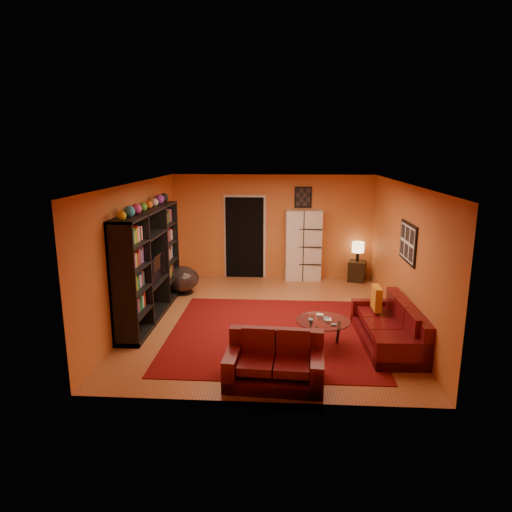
# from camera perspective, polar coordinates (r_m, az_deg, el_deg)

# --- Properties ---
(floor) EXTENTS (6.00, 6.00, 0.00)m
(floor) POSITION_cam_1_polar(r_m,az_deg,el_deg) (8.92, 1.44, -7.83)
(floor) COLOR brown
(floor) RESTS_ON ground
(ceiling) EXTENTS (6.00, 6.00, 0.00)m
(ceiling) POSITION_cam_1_polar(r_m,az_deg,el_deg) (8.34, 1.55, 9.08)
(ceiling) COLOR white
(ceiling) RESTS_ON wall_back
(wall_back) EXTENTS (6.00, 0.00, 6.00)m
(wall_back) POSITION_cam_1_polar(r_m,az_deg,el_deg) (11.48, 2.07, 3.66)
(wall_back) COLOR #C0622A
(wall_back) RESTS_ON floor
(wall_front) EXTENTS (6.00, 0.00, 6.00)m
(wall_front) POSITION_cam_1_polar(r_m,az_deg,el_deg) (5.65, 0.32, -6.42)
(wall_front) COLOR #C0622A
(wall_front) RESTS_ON floor
(wall_left) EXTENTS (0.00, 6.00, 6.00)m
(wall_left) POSITION_cam_1_polar(r_m,az_deg,el_deg) (8.98, -14.66, 0.56)
(wall_left) COLOR #C0622A
(wall_left) RESTS_ON floor
(wall_right) EXTENTS (0.00, 6.00, 6.00)m
(wall_right) POSITION_cam_1_polar(r_m,az_deg,el_deg) (8.81, 17.97, 0.09)
(wall_right) COLOR #C0622A
(wall_right) RESTS_ON floor
(rug) EXTENTS (3.60, 3.60, 0.01)m
(rug) POSITION_cam_1_polar(r_m,az_deg,el_deg) (8.26, 1.95, -9.55)
(rug) COLOR #4F090A
(rug) RESTS_ON floor
(doorway) EXTENTS (0.95, 0.10, 2.04)m
(doorway) POSITION_cam_1_polar(r_m,az_deg,el_deg) (11.53, -1.43, 2.30)
(doorway) COLOR black
(doorway) RESTS_ON floor
(wall_art_right) EXTENTS (0.03, 1.00, 0.70)m
(wall_art_right) POSITION_cam_1_polar(r_m,az_deg,el_deg) (8.46, 18.47, 1.62)
(wall_art_right) COLOR black
(wall_art_right) RESTS_ON wall_right
(wall_art_back) EXTENTS (0.42, 0.03, 0.52)m
(wall_art_back) POSITION_cam_1_polar(r_m,az_deg,el_deg) (11.36, 5.91, 7.32)
(wall_art_back) COLOR black
(wall_art_back) RESTS_ON wall_back
(entertainment_unit) EXTENTS (0.45, 3.00, 2.10)m
(entertainment_unit) POSITION_cam_1_polar(r_m,az_deg,el_deg) (8.97, -13.20, -1.02)
(entertainment_unit) COLOR black
(entertainment_unit) RESTS_ON floor
(tv) EXTENTS (0.86, 0.11, 0.50)m
(tv) POSITION_cam_1_polar(r_m,az_deg,el_deg) (9.03, -12.76, -1.44)
(tv) COLOR black
(tv) RESTS_ON entertainment_unit
(sofa) EXTENTS (0.93, 2.09, 0.85)m
(sofa) POSITION_cam_1_polar(r_m,az_deg,el_deg) (8.05, 16.69, -8.60)
(sofa) COLOR #44090D
(sofa) RESTS_ON rug
(loveseat) EXTENTS (1.40, 0.89, 0.85)m
(loveseat) POSITION_cam_1_polar(r_m,az_deg,el_deg) (6.57, 2.36, -13.09)
(loveseat) COLOR #44090D
(loveseat) RESTS_ON rug
(throw_pillow) EXTENTS (0.12, 0.42, 0.42)m
(throw_pillow) POSITION_cam_1_polar(r_m,az_deg,el_deg) (8.38, 14.83, -5.11)
(throw_pillow) COLOR orange
(throw_pillow) RESTS_ON sofa
(coffee_table) EXTENTS (0.89, 0.89, 0.44)m
(coffee_table) POSITION_cam_1_polar(r_m,az_deg,el_deg) (7.68, 8.35, -8.30)
(coffee_table) COLOR silver
(coffee_table) RESTS_ON floor
(storage_cabinet) EXTENTS (0.91, 0.47, 1.75)m
(storage_cabinet) POSITION_cam_1_polar(r_m,az_deg,el_deg) (11.37, 5.91, 1.33)
(storage_cabinet) COLOR silver
(storage_cabinet) RESTS_ON floor
(bowl_chair) EXTENTS (0.77, 0.77, 0.62)m
(bowl_chair) POSITION_cam_1_polar(r_m,az_deg,el_deg) (10.48, -9.22, -2.85)
(bowl_chair) COLOR black
(bowl_chair) RESTS_ON floor
(side_table) EXTENTS (0.49, 0.49, 0.50)m
(side_table) POSITION_cam_1_polar(r_m,az_deg,el_deg) (11.59, 12.49, -1.86)
(side_table) COLOR black
(side_table) RESTS_ON floor
(table_lamp) EXTENTS (0.29, 0.29, 0.49)m
(table_lamp) POSITION_cam_1_polar(r_m,az_deg,el_deg) (11.46, 12.64, 1.01)
(table_lamp) COLOR black
(table_lamp) RESTS_ON side_table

